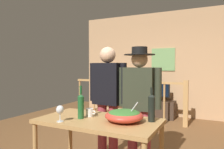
# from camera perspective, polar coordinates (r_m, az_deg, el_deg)

# --- Properties ---
(back_wall) EXTENTS (5.37, 0.10, 2.80)m
(back_wall) POSITION_cam_1_polar(r_m,az_deg,el_deg) (5.85, 16.74, 2.75)
(back_wall) COLOR tan
(back_wall) RESTS_ON ground_plane
(framed_picture) EXTENTS (0.63, 0.03, 0.60)m
(framed_picture) POSITION_cam_1_polar(r_m,az_deg,el_deg) (5.85, 13.69, 3.98)
(framed_picture) COLOR #6D9A5C
(stair_railing) EXTENTS (2.92, 0.10, 1.03)m
(stair_railing) POSITION_cam_1_polar(r_m,az_deg,el_deg) (5.14, 8.48, -5.68)
(stair_railing) COLOR #B2844C
(stair_railing) RESTS_ON ground_plane
(tv_console) EXTENTS (0.90, 0.40, 0.45)m
(tv_console) POSITION_cam_1_polar(r_m,az_deg,el_deg) (5.70, 12.20, -9.09)
(tv_console) COLOR #38281E
(tv_console) RESTS_ON ground_plane
(flat_screen_tv) EXTENTS (0.64, 0.12, 0.47)m
(flat_screen_tv) POSITION_cam_1_polar(r_m,az_deg,el_deg) (5.59, 12.16, -4.14)
(flat_screen_tv) COLOR black
(flat_screen_tv) RESTS_ON tv_console
(serving_table) EXTENTS (1.31, 0.69, 0.77)m
(serving_table) POSITION_cam_1_polar(r_m,az_deg,el_deg) (2.34, -3.74, -14.04)
(serving_table) COLOR #B2844C
(serving_table) RESTS_ON ground_plane
(salad_bowl) EXTENTS (0.40, 0.40, 0.22)m
(salad_bowl) POSITION_cam_1_polar(r_m,az_deg,el_deg) (2.20, 3.29, -10.94)
(salad_bowl) COLOR #CC3D2D
(salad_bowl) RESTS_ON serving_table
(wine_glass) EXTENTS (0.08, 0.08, 0.17)m
(wine_glass) POSITION_cam_1_polar(r_m,az_deg,el_deg) (2.25, -13.92, -9.41)
(wine_glass) COLOR silver
(wine_glass) RESTS_ON serving_table
(wine_bottle_dark) EXTENTS (0.07, 0.07, 0.35)m
(wine_bottle_dark) POSITION_cam_1_polar(r_m,az_deg,el_deg) (2.23, 10.68, -8.68)
(wine_bottle_dark) COLOR black
(wine_bottle_dark) RESTS_ON serving_table
(wine_bottle_green) EXTENTS (0.07, 0.07, 0.36)m
(wine_bottle_green) POSITION_cam_1_polar(r_m,az_deg,el_deg) (2.34, -8.45, -8.29)
(wine_bottle_green) COLOR #1E5628
(wine_bottle_green) RESTS_ON serving_table
(mug_white) EXTENTS (0.12, 0.09, 0.09)m
(mug_white) POSITION_cam_1_polar(r_m,az_deg,el_deg) (2.44, -6.05, -10.18)
(mug_white) COLOR white
(mug_white) RESTS_ON serving_table
(person_standing_left) EXTENTS (0.58, 0.23, 1.61)m
(person_standing_left) POSITION_cam_1_polar(r_m,az_deg,el_deg) (2.96, -1.18, -5.36)
(person_standing_left) COLOR #9E3842
(person_standing_left) RESTS_ON ground_plane
(person_standing_right) EXTENTS (0.58, 0.40, 1.59)m
(person_standing_right) POSITION_cam_1_polar(r_m,az_deg,el_deg) (2.78, 7.41, -6.07)
(person_standing_right) COLOR #9E3842
(person_standing_right) RESTS_ON ground_plane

